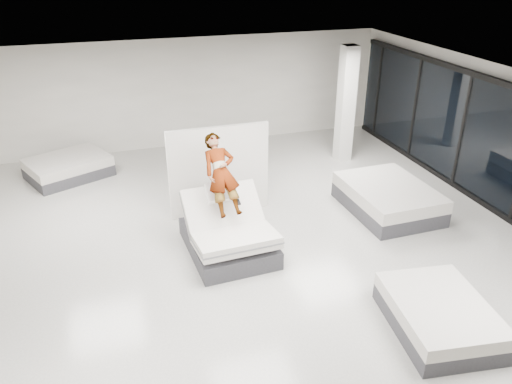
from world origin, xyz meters
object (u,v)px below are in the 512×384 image
person (222,187)px  column (346,105)px  flat_bed_right_near (439,316)px  hero_bed (228,234)px  flat_bed_right_far (388,198)px  flat_bed_left_far (68,167)px  divider_panel (219,171)px  remote (239,202)px

person → column: size_ratio=0.53×
flat_bed_right_near → hero_bed: bearing=129.0°
flat_bed_right_far → flat_bed_left_far: size_ratio=0.97×
hero_bed → divider_panel: (0.24, 1.67, 0.64)m
person → flat_bed_right_far: 4.07m
person → remote: (0.24, -0.34, -0.20)m
flat_bed_right_far → column: column is taller
person → column: bearing=34.8°
flat_bed_right_near → person: bearing=126.5°
person → divider_panel: (0.26, 1.34, -0.25)m
flat_bed_right_near → remote: bearing=126.6°
divider_panel → flat_bed_right_far: 3.91m
flat_bed_left_far → column: column is taller
hero_bed → remote: bearing=-2.5°
remote → flat_bed_right_far: size_ratio=0.06×
remote → column: column is taller
divider_panel → column: column is taller
person → flat_bed_right_near: (2.61, -3.53, -1.02)m
remote → person: bearing=122.2°
remote → column: 5.60m
flat_bed_left_far → flat_bed_right_near: bearing=-54.4°
flat_bed_left_far → column: 7.65m
flat_bed_right_far → flat_bed_left_far: flat_bed_right_far is taller
person → column: 5.55m
remote → hero_bed: bearing=174.3°
remote → flat_bed_left_far: 5.89m
hero_bed → person: (-0.02, 0.33, 0.89)m
person → flat_bed_right_far: size_ratio=0.73×
remote → column: bearing=39.1°
person → column: column is taller
person → hero_bed: bearing=-90.0°
flat_bed_right_near → column: bearing=75.8°
remote → flat_bed_right_far: remote is taller
person → remote: person is taller
flat_bed_left_far → divider_panel: bearing=-42.8°
person → divider_panel: 1.39m
hero_bed → column: size_ratio=0.66×
flat_bed_left_far → person: bearing=-55.1°
remote → flat_bed_left_far: remote is taller
hero_bed → flat_bed_right_far: 3.97m
remote → flat_bed_right_near: (2.37, -3.20, -0.82)m
hero_bed → remote: size_ratio=15.20×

